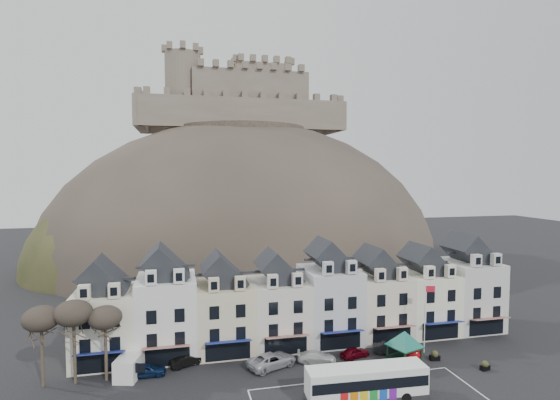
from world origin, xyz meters
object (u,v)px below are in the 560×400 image
(bus_shelter, at_px, (405,339))
(car_black, at_px, (187,360))
(car_maroon, at_px, (355,352))
(car_charcoal, at_px, (391,348))
(bus, at_px, (366,381))
(red_buoy, at_px, (414,356))
(car_silver, at_px, (272,360))
(flagpole, at_px, (426,313))
(car_navy, at_px, (146,370))
(white_van, at_px, (132,364))
(car_white, at_px, (317,357))

(bus_shelter, distance_m, car_black, 24.40)
(car_maroon, xyz_separation_m, car_charcoal, (4.55, -0.10, 0.08))
(bus, relative_size, car_black, 3.10)
(bus_shelter, height_order, red_buoy, bus_shelter)
(car_black, relative_size, car_silver, 0.67)
(car_charcoal, bearing_deg, red_buoy, -137.31)
(flagpole, relative_size, car_black, 2.23)
(bus, bearing_deg, car_navy, 157.92)
(red_buoy, distance_m, car_charcoal, 3.49)
(white_van, bearing_deg, car_white, 9.97)
(car_navy, height_order, car_silver, car_silver)
(car_navy, height_order, car_charcoal, car_navy)
(car_black, distance_m, car_maroon, 19.28)
(car_navy, bearing_deg, bus_shelter, -98.15)
(white_van, xyz_separation_m, car_maroon, (24.91, -1.46, -0.54))
(bus, height_order, flagpole, flagpole)
(bus, bearing_deg, red_buoy, 37.28)
(car_black, bearing_deg, car_silver, -129.13)
(car_silver, height_order, car_maroon, car_silver)
(car_black, xyz_separation_m, car_white, (14.40, -2.50, 0.02))
(red_buoy, height_order, car_silver, red_buoy)
(car_silver, distance_m, car_white, 5.20)
(car_maroon, height_order, car_charcoal, car_charcoal)
(car_black, relative_size, car_white, 0.85)
(flagpole, height_order, white_van, flagpole)
(car_navy, bearing_deg, red_buoy, -97.93)
(car_black, bearing_deg, bus_shelter, -127.16)
(bus, distance_m, red_buoy, 10.11)
(bus, height_order, car_maroon, bus)
(car_navy, height_order, car_black, car_navy)
(car_black, height_order, car_maroon, car_black)
(flagpole, bearing_deg, bus, -143.34)
(red_buoy, relative_size, car_black, 0.56)
(white_van, relative_size, car_black, 1.45)
(red_buoy, relative_size, flagpole, 0.25)
(bus_shelter, xyz_separation_m, car_silver, (-14.43, 3.06, -2.31))
(car_navy, height_order, car_maroon, car_navy)
(car_charcoal, bearing_deg, flagpole, -72.20)
(car_charcoal, bearing_deg, car_maroon, 113.04)
(flagpole, distance_m, car_navy, 32.44)
(white_van, bearing_deg, car_charcoal, 11.88)
(bus, relative_size, bus_shelter, 1.95)
(bus, bearing_deg, flagpole, 39.59)
(white_van, relative_size, car_navy, 1.31)
(car_white, bearing_deg, car_navy, 102.90)
(car_navy, xyz_separation_m, car_black, (4.25, 1.62, -0.09))
(bus, bearing_deg, car_white, 106.22)
(white_van, relative_size, car_maroon, 1.52)
(car_white, relative_size, car_maroon, 1.23)
(red_buoy, relative_size, car_silver, 0.38)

